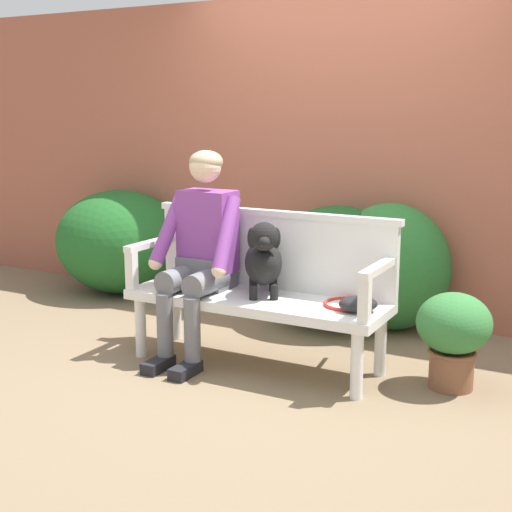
{
  "coord_description": "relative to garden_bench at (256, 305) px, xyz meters",
  "views": [
    {
      "loc": [
        1.99,
        -3.72,
        1.56
      ],
      "look_at": [
        0.0,
        0.0,
        0.69
      ],
      "focal_mm": 50.1,
      "sensor_mm": 36.0,
      "label": 1
    }
  ],
  "objects": [
    {
      "name": "ground_plane",
      "position": [
        0.0,
        0.0,
        -0.39
      ],
      "size": [
        40.0,
        40.0,
        0.0
      ],
      "primitive_type": "plane",
      "color": "#7A664C"
    },
    {
      "name": "potted_plant",
      "position": [
        1.15,
        0.2,
        -0.05
      ],
      "size": [
        0.42,
        0.42,
        0.56
      ],
      "color": "brown",
      "rests_on": "ground"
    },
    {
      "name": "hedge_bush_far_right",
      "position": [
        0.49,
        1.12,
        0.07
      ],
      "size": [
        0.87,
        0.63,
        0.92
      ],
      "primitive_type": "ellipsoid",
      "color": "#286B2D",
      "rests_on": "ground"
    },
    {
      "name": "garden_bench",
      "position": [
        0.0,
        0.0,
        0.0
      ],
      "size": [
        1.63,
        0.52,
        0.44
      ],
      "color": "white",
      "rests_on": "ground"
    },
    {
      "name": "bench_backrest",
      "position": [
        0.0,
        0.23,
        0.31
      ],
      "size": [
        1.67,
        0.06,
        0.5
      ],
      "color": "white",
      "rests_on": "garden_bench"
    },
    {
      "name": "bench_armrest_left_end",
      "position": [
        -0.77,
        -0.09,
        0.26
      ],
      "size": [
        0.06,
        0.52,
        0.28
      ],
      "color": "white",
      "rests_on": "garden_bench"
    },
    {
      "name": "hedge_bush_far_left",
      "position": [
        -1.9,
        1.06,
        0.06
      ],
      "size": [
        1.16,
        1.01,
        0.89
      ],
      "primitive_type": "ellipsoid",
      "color": "#1E5B23",
      "rests_on": "ground"
    },
    {
      "name": "person_seated",
      "position": [
        -0.38,
        -0.02,
        0.33
      ],
      "size": [
        0.56,
        0.66,
        1.31
      ],
      "color": "black",
      "rests_on": "ground"
    },
    {
      "name": "dog_on_bench",
      "position": [
        0.05,
        0.0,
        0.3
      ],
      "size": [
        0.36,
        0.47,
        0.48
      ],
      "color": "black",
      "rests_on": "garden_bench"
    },
    {
      "name": "hedge_bush_mid_right",
      "position": [
        0.1,
        1.08,
        0.05
      ],
      "size": [
        1.08,
        1.0,
        0.88
      ],
      "primitive_type": "ellipsoid",
      "color": "#194C1E",
      "rests_on": "ground"
    },
    {
      "name": "bench_armrest_right_end",
      "position": [
        0.77,
        -0.09,
        0.26
      ],
      "size": [
        0.06,
        0.52,
        0.28
      ],
      "color": "white",
      "rests_on": "garden_bench"
    },
    {
      "name": "brick_garden_fence",
      "position": [
        0.0,
        1.47,
        0.82
      ],
      "size": [
        8.0,
        0.3,
        2.4
      ],
      "primitive_type": "cube",
      "color": "#9E5642",
      "rests_on": "ground"
    },
    {
      "name": "tennis_racket",
      "position": [
        0.57,
        0.09,
        0.07
      ],
      "size": [
        0.33,
        0.58,
        0.03
      ],
      "color": "red",
      "rests_on": "garden_bench"
    },
    {
      "name": "baseball_glove",
      "position": [
        0.67,
        -0.03,
        0.1
      ],
      "size": [
        0.28,
        0.26,
        0.09
      ],
      "primitive_type": "ellipsoid",
      "rotation": [
        0.0,
        0.0,
        0.6
      ],
      "color": "black",
      "rests_on": "garden_bench"
    }
  ]
}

